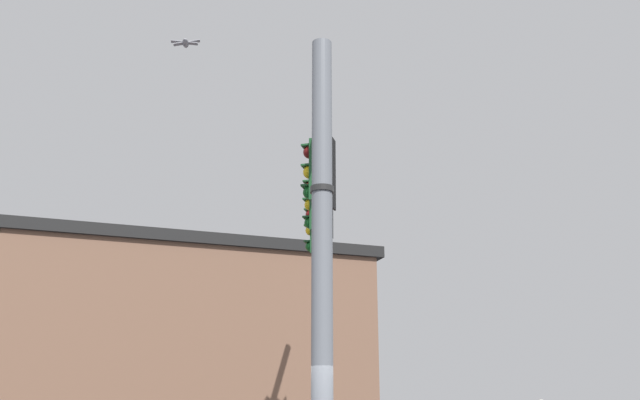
{
  "coord_description": "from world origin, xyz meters",
  "views": [
    {
      "loc": [
        -9.18,
        -2.55,
        1.68
      ],
      "look_at": [
        3.39,
        0.98,
        5.77
      ],
      "focal_mm": 42.17,
      "sensor_mm": 36.0,
      "label": 1
    }
  ],
  "objects_px": {
    "traffic_light_mid_outer": "(318,230)",
    "street_name_sign": "(322,198)",
    "traffic_light_nearest_pole": "(319,171)",
    "traffic_light_mid_inner": "(319,204)",
    "bird_flying": "(186,43)"
  },
  "relations": [
    {
      "from": "traffic_light_mid_outer",
      "to": "street_name_sign",
      "type": "distance_m",
      "value": 5.43
    },
    {
      "from": "traffic_light_mid_outer",
      "to": "street_name_sign",
      "type": "xyz_separation_m",
      "value": [
        -5.13,
        -1.5,
        -1.0
      ]
    },
    {
      "from": "traffic_light_nearest_pole",
      "to": "traffic_light_mid_outer",
      "type": "bearing_deg",
      "value": 16.12
    },
    {
      "from": "traffic_light_nearest_pole",
      "to": "street_name_sign",
      "type": "distance_m",
      "value": 1.95
    },
    {
      "from": "street_name_sign",
      "to": "traffic_light_mid_outer",
      "type": "bearing_deg",
      "value": 16.33
    },
    {
      "from": "street_name_sign",
      "to": "bird_flying",
      "type": "distance_m",
      "value": 4.45
    },
    {
      "from": "traffic_light_nearest_pole",
      "to": "traffic_light_mid_outer",
      "type": "relative_size",
      "value": 1.0
    },
    {
      "from": "traffic_light_mid_outer",
      "to": "bird_flying",
      "type": "xyz_separation_m",
      "value": [
        -4.12,
        1.23,
        2.37
      ]
    },
    {
      "from": "traffic_light_mid_inner",
      "to": "street_name_sign",
      "type": "bearing_deg",
      "value": -163.56
    },
    {
      "from": "traffic_light_mid_outer",
      "to": "bird_flying",
      "type": "bearing_deg",
      "value": 163.37
    },
    {
      "from": "street_name_sign",
      "to": "bird_flying",
      "type": "xyz_separation_m",
      "value": [
        1.01,
        2.73,
        3.36
      ]
    },
    {
      "from": "traffic_light_mid_inner",
      "to": "street_name_sign",
      "type": "relative_size",
      "value": 0.93
    },
    {
      "from": "traffic_light_nearest_pole",
      "to": "street_name_sign",
      "type": "relative_size",
      "value": 0.93
    },
    {
      "from": "traffic_light_nearest_pole",
      "to": "bird_flying",
      "type": "bearing_deg",
      "value": 104.73
    },
    {
      "from": "traffic_light_mid_inner",
      "to": "bird_flying",
      "type": "distance_m",
      "value": 3.76
    }
  ]
}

